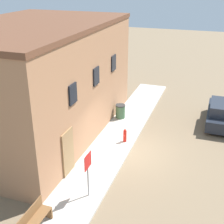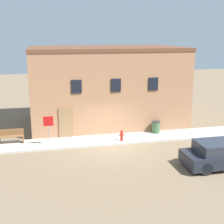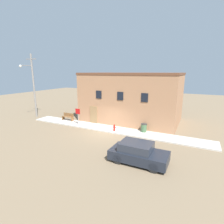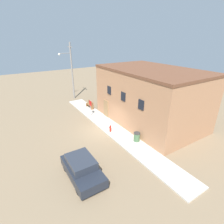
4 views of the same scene
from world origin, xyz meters
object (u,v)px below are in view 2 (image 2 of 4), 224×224
Objects in this scene: bench at (11,136)px; stop_sign at (48,125)px; trash_bin at (156,127)px; parked_car at (219,155)px; fire_hydrant at (122,135)px.

stop_sign is at bearing -23.16° from bench.
stop_sign is 7.71m from trash_bin.
stop_sign is at bearing 150.85° from parked_car.
fire_hydrant is at bearing 130.59° from parked_car.
trash_bin is at bearing 0.31° from bench.
fire_hydrant is 6.48m from parked_car.
bench is 1.83× the size of trash_bin.
parked_car reaches higher than bench.
fire_hydrant is at bearing -0.95° from stop_sign.
bench is 12.86m from parked_car.
stop_sign is 0.48× the size of parked_car.
bench is (-7.15, 1.11, 0.09)m from fire_hydrant.
trash_bin reaches higher than fire_hydrant.
bench is at bearing 171.21° from fire_hydrant.
fire_hydrant is 0.47× the size of bench.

